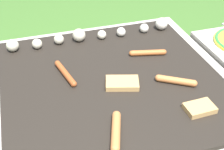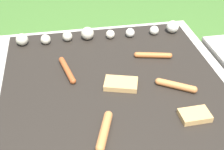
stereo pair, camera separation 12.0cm
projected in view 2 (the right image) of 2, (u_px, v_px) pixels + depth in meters
name	position (u px, v px, depth m)	size (l,w,h in m)	color
grill	(112.00, 119.00, 1.33)	(0.95, 0.95, 0.42)	#B2AA9E
sausage_back_center	(176.00, 85.00, 1.16)	(0.14, 0.10, 0.03)	#C6753D
sausage_front_center	(104.00, 131.00, 0.97)	(0.08, 0.16, 0.03)	#C6753D
sausage_mid_right	(67.00, 70.00, 1.24)	(0.06, 0.18, 0.02)	#A34C23
sausage_front_right	(153.00, 55.00, 1.33)	(0.16, 0.06, 0.02)	#B7602D
bread_slice_left	(195.00, 115.00, 1.03)	(0.10, 0.07, 0.02)	tan
bread_slice_center	(121.00, 84.00, 1.17)	(0.14, 0.11, 0.02)	tan
mushroom_row	(100.00, 33.00, 1.46)	(0.77, 0.07, 0.06)	beige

